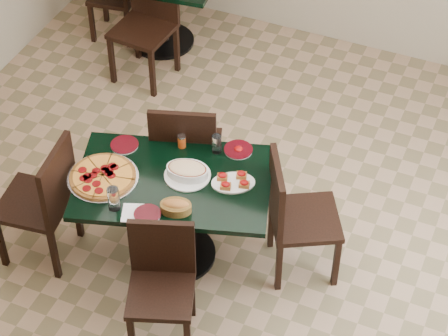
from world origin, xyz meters
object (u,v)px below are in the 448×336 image
at_px(chair_far, 186,149).
at_px(lasagna_casserole, 187,171).
at_px(main_table, 174,199).
at_px(back_chair_near, 148,16).
at_px(bruschetta_platter, 233,181).
at_px(chair_right, 292,212).
at_px(pepperoni_pizza, 103,177).
at_px(chair_near, 162,277).
at_px(bread_basket, 176,206).
at_px(chair_left, 45,197).

bearing_deg(chair_far, lasagna_casserole, 99.19).
relative_size(main_table, back_chair_near, 1.45).
height_order(main_table, bruschetta_platter, bruschetta_platter).
bearing_deg(lasagna_casserole, chair_far, 107.67).
bearing_deg(main_table, chair_far, 89.56).
relative_size(back_chair_near, bruschetta_platter, 2.89).
relative_size(chair_right, pepperoni_pizza, 2.05).
bearing_deg(chair_near, back_chair_near, 98.53).
bearing_deg(bread_basket, main_table, 102.10).
distance_m(chair_far, pepperoni_pizza, 0.74).
distance_m(lasagna_casserole, bread_basket, 0.32).
bearing_deg(lasagna_casserole, bruschetta_platter, -0.12).
relative_size(main_table, bread_basket, 6.27).
bearing_deg(chair_right, bread_basket, 98.28).
bearing_deg(chair_right, lasagna_casserole, 73.90).
xyz_separation_m(pepperoni_pizza, bruschetta_platter, (0.81, 0.29, 0.01)).
bearing_deg(lasagna_casserole, chair_left, -165.83).
bearing_deg(pepperoni_pizza, lasagna_casserole, 25.64).
xyz_separation_m(chair_near, chair_right, (0.58, 0.81, 0.05)).
relative_size(chair_near, pepperoni_pizza, 1.87).
bearing_deg(main_table, lasagna_casserole, 28.60).
height_order(chair_near, chair_left, chair_left).
distance_m(main_table, back_chair_near, 2.20).
distance_m(lasagna_casserole, bruschetta_platter, 0.31).
xyz_separation_m(chair_left, back_chair_near, (-0.33, 2.19, 0.01)).
bearing_deg(bread_basket, chair_left, 167.23).
distance_m(pepperoni_pizza, lasagna_casserole, 0.56).
relative_size(back_chair_near, bread_basket, 4.32).
xyz_separation_m(bread_basket, bruschetta_platter, (0.24, 0.37, -0.02)).
bearing_deg(chair_near, chair_right, 34.43).
distance_m(chair_right, chair_left, 1.67).
bearing_deg(chair_right, chair_left, 80.43).
xyz_separation_m(main_table, lasagna_casserole, (0.07, 0.07, 0.23)).
xyz_separation_m(main_table, chair_far, (-0.14, 0.49, -0.00)).
bearing_deg(chair_far, chair_near, 89.10).
bearing_deg(bread_basket, bruschetta_platter, 39.75).
relative_size(main_table, bruschetta_platter, 4.20).
distance_m(bread_basket, bruschetta_platter, 0.44).
height_order(chair_far, lasagna_casserole, chair_far).
xyz_separation_m(chair_far, chair_left, (-0.67, -0.80, -0.00)).
bearing_deg(chair_near, lasagna_casserole, 80.15).
distance_m(back_chair_near, bruschetta_platter, 2.33).
height_order(chair_far, bruschetta_platter, chair_far).
distance_m(chair_near, chair_right, 0.99).
xyz_separation_m(chair_far, chair_right, (0.91, -0.26, -0.02)).
relative_size(bread_basket, bruschetta_platter, 0.67).
bearing_deg(bread_basket, chair_near, -98.84).
height_order(chair_left, back_chair_near, back_chair_near).
distance_m(chair_left, bruschetta_platter, 1.29).
distance_m(chair_near, chair_left, 1.04).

